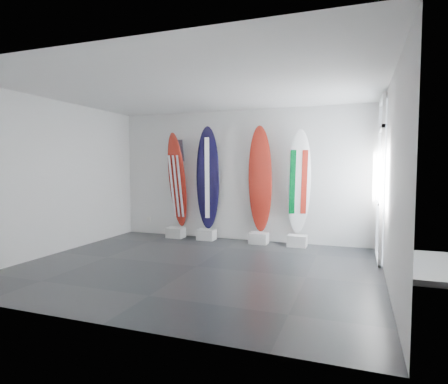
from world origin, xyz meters
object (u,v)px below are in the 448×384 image
at_px(surfboard_italy, 299,183).
at_px(surfboard_navy, 208,178).
at_px(surfboard_usa, 177,180).
at_px(surfboard_swiss, 260,179).

bearing_deg(surfboard_italy, surfboard_navy, 164.03).
height_order(surfboard_usa, surfboard_navy, surfboard_navy).
bearing_deg(surfboard_navy, surfboard_usa, 165.90).
distance_m(surfboard_usa, surfboard_swiss, 2.05).
bearing_deg(surfboard_swiss, surfboard_usa, 178.95).
xyz_separation_m(surfboard_swiss, surfboard_italy, (0.85, 0.00, -0.06)).
xyz_separation_m(surfboard_navy, surfboard_italy, (2.10, 0.00, -0.07)).
bearing_deg(surfboard_italy, surfboard_swiss, 164.03).
relative_size(surfboard_usa, surfboard_swiss, 0.97).
bearing_deg(surfboard_swiss, surfboard_navy, 178.95).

